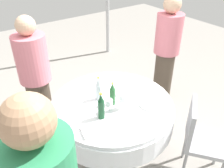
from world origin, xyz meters
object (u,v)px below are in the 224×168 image
bottle_green_inner (112,94)px  wine_glass_front (109,103)px  bottle_clear_south (99,89)px  plate_near (151,104)px  dining_table (112,113)px  person_south (36,82)px  plate_right (127,94)px  wine_glass_mid (123,99)px  person_inner (166,52)px  bottle_dark_green_outer (101,107)px  chair_north (199,136)px

bottle_green_inner → wine_glass_front: bearing=-139.8°
bottle_clear_south → plate_near: bearing=-46.6°
dining_table → plate_near: bearing=-42.6°
dining_table → bottle_clear_south: bearing=122.8°
dining_table → bottle_clear_south: bottle_clear_south is taller
wine_glass_front → person_south: person_south is taller
bottle_clear_south → dining_table: bearing=-57.2°
dining_table → plate_right: size_ratio=5.62×
plate_right → person_south: (-0.71, 0.71, 0.06)m
wine_glass_mid → person_inner: (1.16, 0.54, -0.03)m
wine_glass_mid → person_inner: size_ratio=0.10×
bottle_green_inner → dining_table: bearing=61.6°
dining_table → bottle_dark_green_outer: bearing=-147.6°
bottle_clear_south → person_inner: (1.26, 0.27, -0.03)m
bottle_clear_south → plate_right: size_ratio=1.15×
bottle_green_inner → plate_right: bottle_green_inner is taller
plate_near → person_inner: 1.11m
wine_glass_mid → wine_glass_front: 0.14m
person_inner → plate_right: bearing=-87.1°
bottle_dark_green_outer → plate_near: bottle_dark_green_outer is taller
wine_glass_front → plate_right: 0.34m
bottle_dark_green_outer → chair_north: 1.01m
plate_right → person_inner: size_ratio=0.14×
person_south → chair_north: bearing=-89.0°
bottle_dark_green_outer → plate_right: size_ratio=1.21×
person_south → chair_north: size_ratio=1.78×
bottle_green_inner → plate_near: bottle_green_inner is taller
wine_glass_front → person_south: 0.92m
bottle_green_inner → person_south: (-0.50, 0.75, -0.05)m
wine_glass_mid → person_south: size_ratio=0.11×
plate_right → plate_near: bearing=-71.6°
person_inner → wine_glass_mid: bearing=-83.4°
bottle_dark_green_outer → plate_right: (0.42, 0.15, -0.12)m
plate_near → bottle_dark_green_outer: bearing=166.3°
bottle_green_inner → plate_right: (0.21, 0.04, -0.11)m
bottle_clear_south → wine_glass_front: bottle_clear_south is taller
wine_glass_mid → person_south: person_south is taller
plate_near → plate_right: same height
dining_table → bottle_dark_green_outer: bottle_dark_green_outer is taller
wine_glass_mid → person_south: bearing=121.9°
wine_glass_front → plate_near: wine_glass_front is taller
bottle_dark_green_outer → bottle_clear_south: bottle_dark_green_outer is taller
bottle_green_inner → chair_north: size_ratio=0.29×
bottle_clear_south → chair_north: bearing=-53.0°
bottle_green_inner → plate_near: (0.30, -0.24, -0.11)m
bottle_dark_green_outer → person_south: bearing=108.9°
plate_near → bottle_clear_south: bearing=133.4°
bottle_clear_south → plate_near: bottle_clear_south is taller
dining_table → wine_glass_front: bearing=-135.2°
wine_glass_mid → bottle_green_inner: bearing=108.0°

